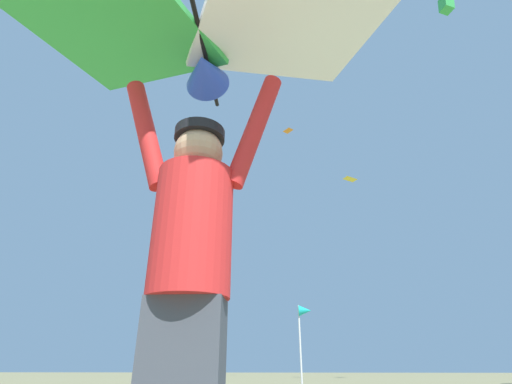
% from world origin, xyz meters
% --- Properties ---
extents(kite_flyer_person, '(0.81, 0.35, 1.92)m').
position_xyz_m(kite_flyer_person, '(0.28, 0.04, 0.94)').
color(kite_flyer_person, '#424751').
rests_on(kite_flyer_person, ground).
extents(held_stunt_kite, '(2.20, 1.19, 0.44)m').
position_xyz_m(held_stunt_kite, '(0.28, -0.06, 2.16)').
color(held_stunt_kite, black).
extents(distant_kite_green_low_left, '(0.86, 0.78, 1.04)m').
position_xyz_m(distant_kite_green_low_left, '(10.07, 14.46, 19.43)').
color(distant_kite_green_low_left, green).
extents(distant_kite_yellow_high_left, '(0.95, 0.96, 0.29)m').
position_xyz_m(distant_kite_yellow_high_left, '(4.56, 20.22, 11.45)').
color(distant_kite_yellow_high_left, yellow).
extents(distant_kite_teal_mid_left, '(1.37, 1.39, 2.12)m').
position_xyz_m(distant_kite_teal_mid_left, '(-10.65, 30.19, 4.90)').
color(distant_kite_teal_mid_left, '#19B2AD').
extents(distant_kite_orange_far_center, '(0.75, 0.75, 0.22)m').
position_xyz_m(distant_kite_orange_far_center, '(0.77, 24.65, 18.39)').
color(distant_kite_orange_far_center, orange).
extents(marker_flag, '(0.30, 0.24, 1.87)m').
position_xyz_m(marker_flag, '(0.91, 7.41, 1.62)').
color(marker_flag, silver).
rests_on(marker_flag, ground).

